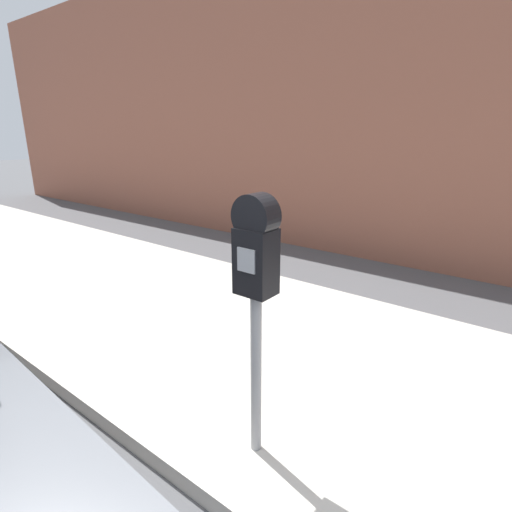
% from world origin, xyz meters
% --- Properties ---
extents(sidewalk, '(24.00, 2.80, 0.12)m').
position_xyz_m(sidewalk, '(0.00, 2.20, 0.06)').
color(sidewalk, '#BCB7AD').
rests_on(sidewalk, ground_plane).
extents(building_facade, '(24.00, 0.30, 4.65)m').
position_xyz_m(building_facade, '(0.00, 5.41, 2.33)').
color(building_facade, '#935642').
rests_on(building_facade, ground_plane).
extents(parking_meter, '(0.21, 0.15, 1.43)m').
position_xyz_m(parking_meter, '(-0.29, 1.18, 1.17)').
color(parking_meter, gray).
rests_on(parking_meter, sidewalk).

